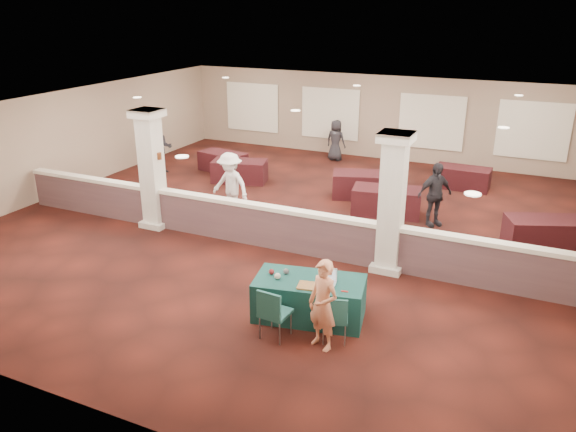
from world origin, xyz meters
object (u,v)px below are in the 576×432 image
at_px(far_table_front_left, 240,171).
at_px(far_table_back_right, 462,178).
at_px(woman, 323,305).
at_px(far_table_front_center, 386,201).
at_px(attendee_a, 160,148).
at_px(attendee_b, 230,185).
at_px(attendee_c, 435,194).
at_px(near_table, 309,298).
at_px(attendee_d, 336,140).
at_px(far_table_front_right, 544,233).
at_px(far_table_back_left, 223,162).
at_px(far_table_back_center, 364,185).
at_px(conf_chair_main, 335,315).
at_px(conf_chair_side, 273,310).

relative_size(far_table_front_left, far_table_back_right, 1.05).
xyz_separation_m(woman, far_table_front_left, (-6.16, 8.02, -0.47)).
xyz_separation_m(far_table_front_center, attendee_a, (-8.50, 0.79, 0.50)).
bearing_deg(attendee_b, far_table_back_right, 54.34).
bearing_deg(attendee_c, attendee_b, 152.26).
xyz_separation_m(near_table, attendee_d, (-3.55, 11.18, 0.38)).
distance_m(near_table, woman, 1.12).
xyz_separation_m(far_table_front_right, far_table_back_right, (-2.58, 4.06, -0.02)).
distance_m(far_table_back_left, far_table_back_right, 8.34).
distance_m(woman, attendee_c, 6.74).
xyz_separation_m(near_table, far_table_back_right, (1.46, 9.61, -0.05)).
xyz_separation_m(far_table_back_center, attendee_b, (-2.95, -3.20, 0.54)).
bearing_deg(near_table, woman, -65.43).
relative_size(conf_chair_main, far_table_front_right, 0.51).
relative_size(far_table_back_right, attendee_b, 0.93).
bearing_deg(attendee_d, attendee_b, 91.67).
relative_size(attendee_a, attendee_c, 1.00).
distance_m(conf_chair_side, far_table_back_center, 8.42).
bearing_deg(far_table_front_right, attendee_d, 143.42).
relative_size(conf_chair_side, attendee_d, 0.64).
relative_size(near_table, far_table_front_left, 1.15).
bearing_deg(far_table_back_center, conf_chair_side, -83.80).
bearing_deg(attendee_a, conf_chair_side, -78.72).
relative_size(near_table, attendee_a, 1.17).
relative_size(near_table, attendee_d, 1.33).
xyz_separation_m(far_table_back_right, attendee_b, (-5.62, -5.43, 0.58)).
relative_size(attendee_b, attendee_d, 1.19).
bearing_deg(far_table_front_right, conf_chair_side, -123.62).
bearing_deg(far_table_back_left, attendee_b, -56.36).
xyz_separation_m(far_table_front_left, attendee_b, (1.40, -3.00, 0.56)).
distance_m(far_table_back_left, attendee_b, 4.67).
distance_m(conf_chair_side, far_table_front_left, 9.72).
bearing_deg(conf_chair_side, woman, 14.08).
xyz_separation_m(woman, far_table_back_right, (0.86, 10.45, -0.49)).
bearing_deg(attendee_a, conf_chair_main, -74.03).
bearing_deg(conf_chair_main, woman, -142.75).
bearing_deg(attendee_c, far_table_front_right, -51.74).
bearing_deg(far_table_back_right, conf_chair_main, -94.01).
relative_size(near_table, woman, 1.25).
distance_m(conf_chair_main, attendee_b, 6.88).
xyz_separation_m(conf_chair_side, woman, (0.91, 0.15, 0.24)).
distance_m(far_table_back_right, attendee_c, 3.78).
bearing_deg(attendee_b, attendee_c, 27.77).
relative_size(attendee_a, attendee_d, 1.14).
relative_size(far_table_back_center, attendee_b, 1.04).
relative_size(conf_chair_main, attendee_a, 0.53).
bearing_deg(woman, far_table_front_center, 117.78).
height_order(conf_chair_main, conf_chair_side, conf_chair_side).
bearing_deg(woman, far_table_front_right, 83.27).
bearing_deg(far_table_front_right, far_table_front_left, 170.34).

